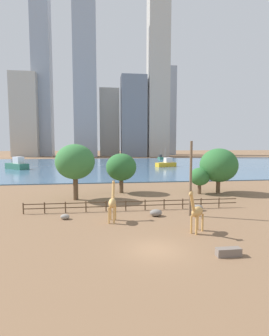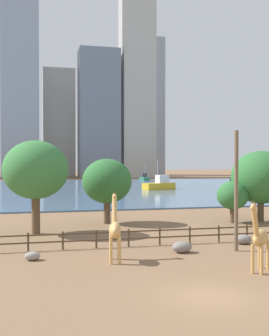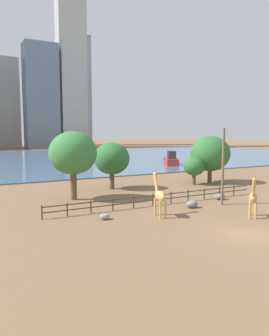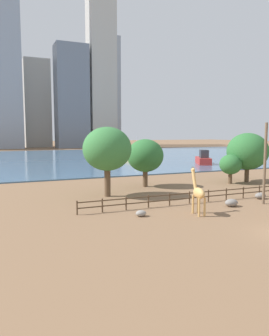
{
  "view_description": "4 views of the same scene",
  "coord_description": "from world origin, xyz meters",
  "px_view_note": "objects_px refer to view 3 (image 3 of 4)",
  "views": [
    {
      "loc": [
        -4.03,
        -18.98,
        8.12
      ],
      "look_at": [
        2.49,
        31.81,
        3.31
      ],
      "focal_mm": 28.0,
      "sensor_mm": 36.0,
      "label": 1
    },
    {
      "loc": [
        -7.76,
        -17.92,
        6.24
      ],
      "look_at": [
        2.02,
        23.39,
        5.56
      ],
      "focal_mm": 45.0,
      "sensor_mm": 36.0,
      "label": 2
    },
    {
      "loc": [
        -19.32,
        -17.79,
        8.02
      ],
      "look_at": [
        -0.68,
        17.05,
        3.58
      ],
      "focal_mm": 35.0,
      "sensor_mm": 36.0,
      "label": 3
    },
    {
      "loc": [
        -19.7,
        -16.48,
        7.37
      ],
      "look_at": [
        -3.85,
        20.13,
        3.05
      ],
      "focal_mm": 35.0,
      "sensor_mm": 36.0,
      "label": 4
    }
  ],
  "objects_px": {
    "giraffe_tall": "(253,197)",
    "tree_left_large": "(210,154)",
    "giraffe_companion": "(160,196)",
    "boat_sailboat": "(84,149)",
    "boulder_by_pole": "(192,204)",
    "tree_left_small": "(73,153)",
    "utility_pole": "(223,167)",
    "boat_ferry": "(108,155)",
    "boulder_small": "(105,217)",
    "boat_tug": "(171,160)",
    "tree_right_tall": "(112,159)",
    "tree_center_broad": "(194,166)",
    "boulder_near_fence": "(220,197)"
  },
  "relations": [
    {
      "from": "tree_left_large",
      "to": "boat_sailboat",
      "type": "relative_size",
      "value": 1.38
    },
    {
      "from": "tree_left_large",
      "to": "utility_pole",
      "type": "bearing_deg",
      "value": -126.11
    },
    {
      "from": "boulder_small",
      "to": "boulder_by_pole",
      "type": "bearing_deg",
      "value": -0.28
    },
    {
      "from": "boulder_by_pole",
      "to": "giraffe_tall",
      "type": "bearing_deg",
      "value": -66.48
    },
    {
      "from": "tree_right_tall",
      "to": "boat_ferry",
      "type": "relative_size",
      "value": 0.87
    },
    {
      "from": "tree_left_small",
      "to": "boat_sailboat",
      "type": "relative_size",
      "value": 1.51
    },
    {
      "from": "boat_ferry",
      "to": "boat_tug",
      "type": "bearing_deg",
      "value": 86.93
    },
    {
      "from": "giraffe_tall",
      "to": "tree_left_small",
      "type": "xyz_separation_m",
      "value": [
        -12.23,
        15.72,
        3.55
      ]
    },
    {
      "from": "boat_ferry",
      "to": "boulder_small",
      "type": "bearing_deg",
      "value": 47.26
    },
    {
      "from": "tree_left_large",
      "to": "boulder_small",
      "type": "bearing_deg",
      "value": -152.11
    },
    {
      "from": "boat_tug",
      "to": "boulder_near_fence",
      "type": "bearing_deg",
      "value": -179.77
    },
    {
      "from": "giraffe_companion",
      "to": "boulder_by_pole",
      "type": "relative_size",
      "value": 3.1
    },
    {
      "from": "tree_center_broad",
      "to": "tree_right_tall",
      "type": "height_order",
      "value": "tree_right_tall"
    },
    {
      "from": "boulder_small",
      "to": "tree_left_small",
      "type": "relative_size",
      "value": 0.12
    },
    {
      "from": "boulder_near_fence",
      "to": "boat_ferry",
      "type": "xyz_separation_m",
      "value": [
        10.68,
        57.39,
        0.9
      ]
    },
    {
      "from": "giraffe_companion",
      "to": "boat_tug",
      "type": "bearing_deg",
      "value": -26.53
    },
    {
      "from": "giraffe_tall",
      "to": "tree_left_large",
      "type": "height_order",
      "value": "tree_left_large"
    },
    {
      "from": "boulder_by_pole",
      "to": "tree_left_large",
      "type": "distance_m",
      "value": 18.29
    },
    {
      "from": "boulder_small",
      "to": "tree_right_tall",
      "type": "distance_m",
      "value": 16.54
    },
    {
      "from": "tree_center_broad",
      "to": "boat_ferry",
      "type": "xyz_separation_m",
      "value": [
        6.49,
        47.21,
        -1.52
      ]
    },
    {
      "from": "boulder_by_pole",
      "to": "tree_center_broad",
      "type": "relative_size",
      "value": 0.33
    },
    {
      "from": "giraffe_companion",
      "to": "boulder_by_pole",
      "type": "height_order",
      "value": "giraffe_companion"
    },
    {
      "from": "boulder_near_fence",
      "to": "boat_sailboat",
      "type": "relative_size",
      "value": 0.25
    },
    {
      "from": "utility_pole",
      "to": "boat_ferry",
      "type": "xyz_separation_m",
      "value": [
        12.34,
        59.48,
        -2.94
      ]
    },
    {
      "from": "boulder_small",
      "to": "giraffe_tall",
      "type": "bearing_deg",
      "value": -25.16
    },
    {
      "from": "utility_pole",
      "to": "boat_ferry",
      "type": "height_order",
      "value": "utility_pole"
    },
    {
      "from": "utility_pole",
      "to": "boulder_by_pole",
      "type": "distance_m",
      "value": 5.43
    },
    {
      "from": "boulder_by_pole",
      "to": "tree_left_small",
      "type": "bearing_deg",
      "value": 134.41
    },
    {
      "from": "utility_pole",
      "to": "tree_left_large",
      "type": "relative_size",
      "value": 1.15
    },
    {
      "from": "boulder_near_fence",
      "to": "tree_center_broad",
      "type": "relative_size",
      "value": 0.31
    },
    {
      "from": "tree_left_small",
      "to": "boulder_near_fence",
      "type": "bearing_deg",
      "value": -28.18
    },
    {
      "from": "tree_center_broad",
      "to": "boat_tug",
      "type": "bearing_deg",
      "value": 62.63
    },
    {
      "from": "giraffe_companion",
      "to": "utility_pole",
      "type": "relative_size",
      "value": 0.51
    },
    {
      "from": "giraffe_companion",
      "to": "boat_sailboat",
      "type": "xyz_separation_m",
      "value": [
        28.79,
        102.56,
        -1.01
      ]
    },
    {
      "from": "tree_left_large",
      "to": "tree_right_tall",
      "type": "distance_m",
      "value": 15.9
    },
    {
      "from": "boulder_small",
      "to": "boat_tug",
      "type": "height_order",
      "value": "boat_tug"
    },
    {
      "from": "boat_sailboat",
      "to": "giraffe_tall",
      "type": "bearing_deg",
      "value": -12.57
    },
    {
      "from": "boulder_by_pole",
      "to": "tree_left_small",
      "type": "height_order",
      "value": "tree_left_small"
    },
    {
      "from": "giraffe_companion",
      "to": "tree_right_tall",
      "type": "height_order",
      "value": "tree_right_tall"
    },
    {
      "from": "giraffe_companion",
      "to": "boat_tug",
      "type": "distance_m",
      "value": 46.94
    },
    {
      "from": "boulder_small",
      "to": "boat_tug",
      "type": "xyz_separation_m",
      "value": [
        32.48,
        36.68,
        1.03
      ]
    },
    {
      "from": "tree_right_tall",
      "to": "tree_left_small",
      "type": "xyz_separation_m",
      "value": [
        -6.95,
        -4.5,
        1.24
      ]
    },
    {
      "from": "tree_center_broad",
      "to": "boat_tug",
      "type": "distance_m",
      "value": 27.96
    },
    {
      "from": "boat_ferry",
      "to": "boat_sailboat",
      "type": "height_order",
      "value": "boat_ferry"
    },
    {
      "from": "giraffe_companion",
      "to": "tree_left_small",
      "type": "relative_size",
      "value": 0.53
    },
    {
      "from": "tree_right_tall",
      "to": "boat_tug",
      "type": "bearing_deg",
      "value": 41.42
    },
    {
      "from": "boat_ferry",
      "to": "boulder_near_fence",
      "type": "bearing_deg",
      "value": 60.58
    },
    {
      "from": "tree_center_broad",
      "to": "boulder_by_pole",
      "type": "bearing_deg",
      "value": -129.12
    },
    {
      "from": "utility_pole",
      "to": "boulder_near_fence",
      "type": "bearing_deg",
      "value": 51.54
    },
    {
      "from": "giraffe_tall",
      "to": "boat_ferry",
      "type": "relative_size",
      "value": 0.55
    }
  ]
}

